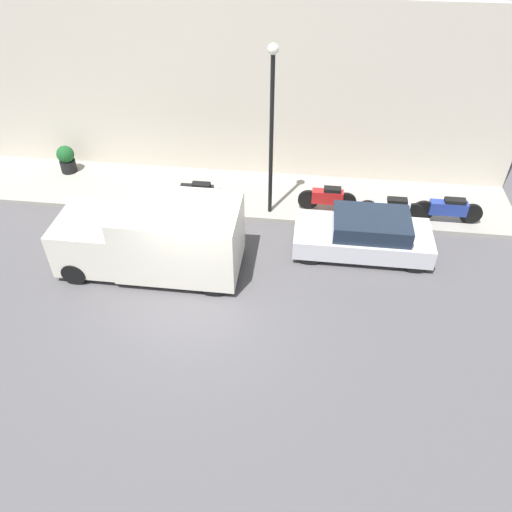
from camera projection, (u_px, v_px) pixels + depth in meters
The scene contains 11 objects.
ground_plane at pixel (196, 301), 12.95m from camera, with size 60.00×60.00×0.00m, color #514F51.
sidewalk at pixel (228, 193), 16.79m from camera, with size 2.78×18.46×0.14m.
building_facade at pixel (233, 93), 16.15m from camera, with size 0.30×18.46×5.83m.
parked_car at pixel (364, 235), 14.15m from camera, with size 1.67×3.87×1.23m.
delivery_van at pixel (153, 237), 13.35m from camera, with size 2.04×4.91×2.05m.
motorcycle_blue at pixel (448, 209), 15.14m from camera, with size 0.30×2.10×0.82m.
scooter_silver at pixel (391, 208), 15.24m from camera, with size 0.30×2.04×0.77m.
motorcycle_red at pixel (328, 198), 15.64m from camera, with size 0.30×1.84×0.82m.
motorcycle_black at pixel (198, 192), 15.96m from camera, with size 0.30×1.99×0.74m.
streetlamp at pixel (272, 118), 13.85m from camera, with size 0.30×0.30×5.14m.
potted_plant at pixel (66, 159), 17.45m from camera, with size 0.59×0.59×0.97m.
Camera 1 is at (-8.94, -2.67, 9.19)m, focal length 35.00 mm.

